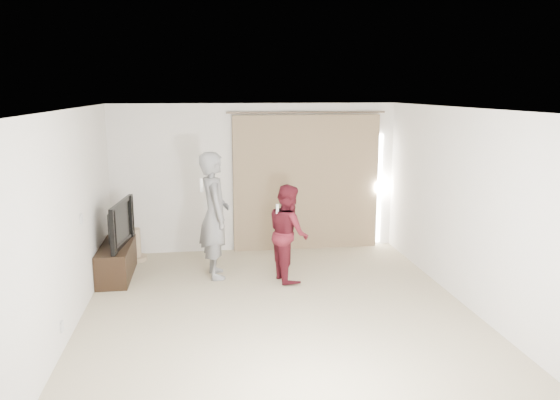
% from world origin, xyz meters
% --- Properties ---
extents(floor, '(5.50, 5.50, 0.00)m').
position_xyz_m(floor, '(0.00, 0.00, 0.00)').
color(floor, '#C6B695').
rests_on(floor, ground).
extents(wall_back, '(5.00, 0.04, 2.60)m').
position_xyz_m(wall_back, '(0.00, 2.75, 1.30)').
color(wall_back, silver).
rests_on(wall_back, ground).
extents(wall_left, '(0.04, 5.50, 2.60)m').
position_xyz_m(wall_left, '(-2.50, -0.00, 1.30)').
color(wall_left, silver).
rests_on(wall_left, ground).
extents(ceiling, '(5.00, 5.50, 0.01)m').
position_xyz_m(ceiling, '(0.00, 0.00, 2.60)').
color(ceiling, white).
rests_on(ceiling, wall_back).
extents(curtain, '(2.80, 0.11, 2.46)m').
position_xyz_m(curtain, '(0.91, 2.68, 1.20)').
color(curtain, '#8D7956').
rests_on(curtain, ground).
extents(tv_console, '(0.45, 1.31, 0.50)m').
position_xyz_m(tv_console, '(-2.27, 1.57, 0.25)').
color(tv_console, black).
rests_on(tv_console, ground).
extents(tv, '(0.29, 1.19, 0.68)m').
position_xyz_m(tv, '(-2.27, 1.57, 0.84)').
color(tv, black).
rests_on(tv, tv_console).
extents(scratching_post, '(0.41, 0.41, 0.55)m').
position_xyz_m(scratching_post, '(-2.10, 2.38, 0.22)').
color(scratching_post, tan).
rests_on(scratching_post, ground).
extents(person_man, '(0.55, 0.76, 1.93)m').
position_xyz_m(person_man, '(-0.76, 1.38, 0.97)').
color(person_man, slate).
rests_on(person_man, ground).
extents(person_woman, '(0.67, 0.80, 1.46)m').
position_xyz_m(person_woman, '(0.32, 1.08, 0.73)').
color(person_woman, '#53131C').
rests_on(person_woman, ground).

